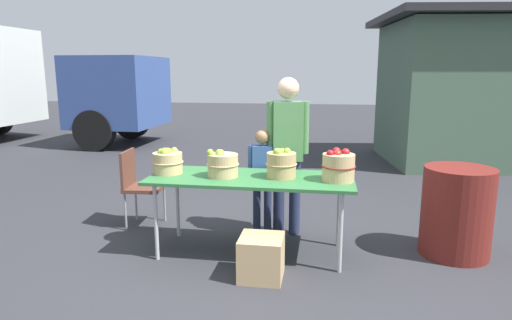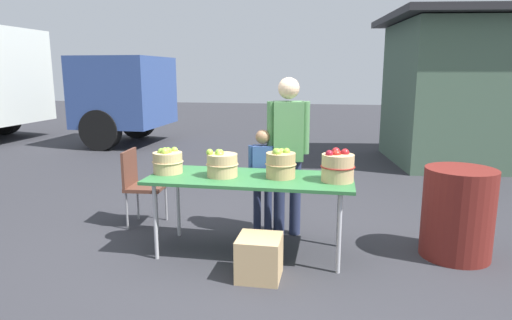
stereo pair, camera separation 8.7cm
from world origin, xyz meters
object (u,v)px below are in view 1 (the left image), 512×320
(vendor_adult, at_px, (288,144))
(trash_barrel, at_px, (457,212))
(apple_basket_green_2, at_px, (281,164))
(folding_chair, at_px, (138,182))
(market_table, at_px, (251,181))
(apple_basket_green_1, at_px, (222,164))
(apple_basket_green_0, at_px, (168,162))
(apple_basket_red_0, at_px, (338,166))
(produce_crate, at_px, (261,257))
(child_customer, at_px, (262,174))

(vendor_adult, height_order, trash_barrel, vendor_adult)
(apple_basket_green_2, height_order, folding_chair, apple_basket_green_2)
(market_table, relative_size, apple_basket_green_1, 6.26)
(market_table, bearing_deg, vendor_adult, 62.63)
(apple_basket_green_0, height_order, folding_chair, apple_basket_green_0)
(market_table, xyz_separation_m, vendor_adult, (0.29, 0.56, 0.27))
(apple_basket_green_0, xyz_separation_m, vendor_adult, (1.11, 0.54, 0.11))
(market_table, bearing_deg, trash_barrel, 7.78)
(market_table, xyz_separation_m, apple_basket_red_0, (0.80, -0.02, 0.18))
(apple_basket_green_2, bearing_deg, apple_basket_green_0, -180.00)
(market_table, height_order, vendor_adult, vendor_adult)
(produce_crate, bearing_deg, apple_basket_red_0, 37.91)
(market_table, xyz_separation_m, child_customer, (0.04, 0.49, -0.04))
(folding_chair, bearing_deg, apple_basket_red_0, -109.93)
(apple_basket_green_2, distance_m, produce_crate, 0.88)
(market_table, relative_size, apple_basket_green_2, 6.54)
(folding_chair, bearing_deg, apple_basket_green_2, -112.96)
(apple_basket_green_2, relative_size, vendor_adult, 0.18)
(apple_basket_green_1, bearing_deg, produce_crate, -47.53)
(apple_basket_green_1, distance_m, apple_basket_red_0, 1.06)
(vendor_adult, relative_size, child_customer, 1.47)
(market_table, height_order, apple_basket_green_1, apple_basket_green_1)
(child_customer, bearing_deg, market_table, 77.41)
(vendor_adult, xyz_separation_m, folding_chair, (-1.66, 0.00, -0.47))
(vendor_adult, xyz_separation_m, produce_crate, (-0.11, -1.07, -0.80))
(apple_basket_green_1, relative_size, trash_barrel, 0.36)
(apple_basket_red_0, relative_size, produce_crate, 0.85)
(apple_basket_green_0, distance_m, folding_chair, 0.85)
(apple_basket_green_2, xyz_separation_m, produce_crate, (-0.11, -0.53, -0.70))
(apple_basket_green_1, distance_m, produce_crate, 0.94)
(market_table, height_order, apple_basket_red_0, apple_basket_red_0)
(apple_basket_green_0, distance_m, apple_basket_green_1, 0.56)
(apple_basket_red_0, bearing_deg, apple_basket_green_0, 178.46)
(market_table, distance_m, folding_chair, 1.50)
(apple_basket_green_0, distance_m, child_customer, 0.99)
(vendor_adult, bearing_deg, produce_crate, 73.97)
(trash_barrel, bearing_deg, market_table, -172.22)
(apple_basket_green_1, relative_size, apple_basket_green_2, 1.05)
(vendor_adult, bearing_deg, apple_basket_green_1, 37.02)
(market_table, xyz_separation_m, apple_basket_green_2, (0.28, 0.02, 0.17))
(apple_basket_green_0, height_order, child_customer, child_customer)
(apple_basket_green_1, height_order, apple_basket_red_0, apple_basket_red_0)
(apple_basket_green_1, height_order, trash_barrel, apple_basket_green_1)
(vendor_adult, relative_size, folding_chair, 1.93)
(vendor_adult, bearing_deg, child_customer, 5.18)
(apple_basket_green_1, bearing_deg, apple_basket_green_2, 5.40)
(apple_basket_green_2, relative_size, trash_barrel, 0.34)
(apple_basket_green_0, height_order, trash_barrel, apple_basket_green_0)
(market_table, bearing_deg, child_customer, 85.75)
(folding_chair, height_order, produce_crate, folding_chair)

